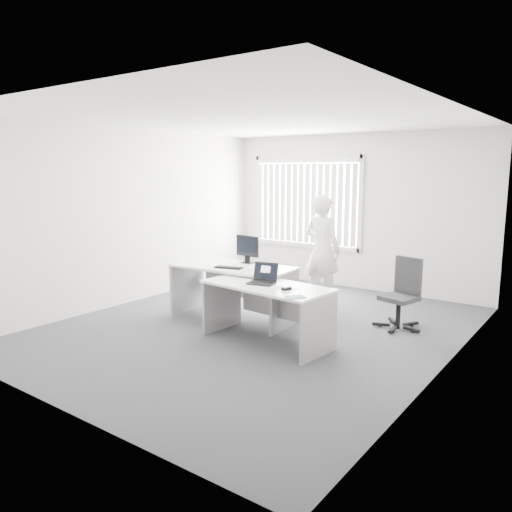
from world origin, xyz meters
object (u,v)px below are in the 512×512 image
Objects in this scene: office_chair at (400,306)px; laptop at (261,274)px; monitor at (247,249)px; desk_near at (267,301)px; person at (322,250)px; desk_far at (233,281)px.

office_chair is 2.99× the size of laptop.
laptop is at bearing -40.33° from monitor.
monitor is at bearing 144.03° from desk_near.
person is 4.34× the size of monitor.
monitor is (-0.83, 0.81, 0.13)m from laptop.
office_chair is at bearing 59.02° from desk_near.
desk_near is 1.96m from office_chair.
office_chair is at bearing 22.71° from desk_far.
desk_near is at bearing -111.70° from office_chair.
desk_near is 0.94× the size of desk_far.
desk_far is 5.53× the size of laptop.
desk_near is at bearing -37.49° from monitor.
laptop reaches higher than desk_near.
laptop is 0.80× the size of monitor.
person reaches higher than office_chair.
monitor is at bearing 77.75° from desk_far.
laptop reaches higher than desk_far.
monitor reaches higher than desk_far.
person reaches higher than laptop.
desk_far is at bearing 76.29° from person.
person is 5.44× the size of laptop.
office_chair is 1.68m from person.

